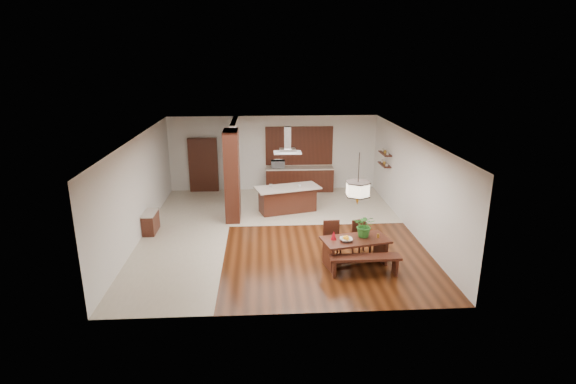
{
  "coord_description": "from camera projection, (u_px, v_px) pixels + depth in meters",
  "views": [
    {
      "loc": [
        -0.46,
        -12.59,
        5.11
      ],
      "look_at": [
        0.3,
        0.0,
        1.25
      ],
      "focal_mm": 28.0,
      "sensor_mm": 36.0,
      "label": 1
    }
  ],
  "objects": [
    {
      "name": "kitchen_island",
      "position": [
        288.0,
        199.0,
        15.16
      ],
      "size": [
        2.3,
        1.47,
        0.88
      ],
      "rotation": [
        0.0,
        0.0,
        0.28
      ],
      "color": "black",
      "rests_on": "ground"
    },
    {
      "name": "dining_chair_left",
      "position": [
        333.0,
        240.0,
        11.68
      ],
      "size": [
        0.45,
        0.45,
        0.98
      ],
      "primitive_type": null,
      "rotation": [
        0.0,
        0.0,
        0.05
      ],
      "color": "black",
      "rests_on": "ground"
    },
    {
      "name": "shelf_lower",
      "position": [
        384.0,
        165.0,
        15.84
      ],
      "size": [
        0.26,
        0.9,
        0.04
      ],
      "primitive_type": "cube",
      "color": "black",
      "rests_on": "room_shell"
    },
    {
      "name": "tile_kitchen",
      "position": [
        310.0,
        204.0,
        16.0
      ],
      "size": [
        5.5,
        4.0,
        0.01
      ],
      "primitive_type": "cube",
      "color": "beige",
      "rests_on": "ground"
    },
    {
      "name": "napkin_cone",
      "position": [
        334.0,
        235.0,
        11.19
      ],
      "size": [
        0.19,
        0.19,
        0.23
      ],
      "primitive_type": "cone",
      "rotation": [
        0.0,
        0.0,
        0.43
      ],
      "color": "#A50B17",
      "rests_on": "dining_table"
    },
    {
      "name": "hallway_doorway",
      "position": [
        203.0,
        165.0,
        17.28
      ],
      "size": [
        1.1,
        0.2,
        2.1
      ],
      "primitive_type": "cube",
      "color": "black",
      "rests_on": "ground"
    },
    {
      "name": "microwave",
      "position": [
        278.0,
        164.0,
        17.23
      ],
      "size": [
        0.53,
        0.36,
        0.29
      ],
      "primitive_type": "imported",
      "rotation": [
        0.0,
        0.0,
        0.03
      ],
      "color": "silver",
      "rests_on": "rear_counter"
    },
    {
      "name": "partition_pier",
      "position": [
        232.0,
        176.0,
        14.18
      ],
      "size": [
        0.45,
        1.0,
        2.9
      ],
      "primitive_type": "cube",
      "color": "black",
      "rests_on": "ground"
    },
    {
      "name": "hallway_console",
      "position": [
        151.0,
        222.0,
        13.42
      ],
      "size": [
        0.37,
        0.88,
        0.63
      ],
      "primitive_type": "cube",
      "color": "black",
      "rests_on": "ground"
    },
    {
      "name": "partition_stub",
      "position": [
        236.0,
        161.0,
        16.18
      ],
      "size": [
        0.18,
        2.4,
        2.9
      ],
      "primitive_type": "cube",
      "color": "silver",
      "rests_on": "ground"
    },
    {
      "name": "foliage_plant",
      "position": [
        365.0,
        226.0,
        11.31
      ],
      "size": [
        0.67,
        0.63,
        0.6
      ],
      "primitive_type": "imported",
      "rotation": [
        0.0,
        0.0,
        -0.35
      ],
      "color": "#2C7527",
      "rests_on": "dining_table"
    },
    {
      "name": "dining_chair_right",
      "position": [
        362.0,
        238.0,
        11.9
      ],
      "size": [
        0.51,
        0.51,
        0.92
      ],
      "primitive_type": null,
      "rotation": [
        0.0,
        0.0,
        0.32
      ],
      "color": "black",
      "rests_on": "ground"
    },
    {
      "name": "soffit_band",
      "position": [
        277.0,
        137.0,
        12.7
      ],
      "size": [
        8.0,
        9.0,
        0.02
      ],
      "primitive_type": "cube",
      "color": "#432610",
      "rests_on": "room_shell"
    },
    {
      "name": "dining_table",
      "position": [
        355.0,
        246.0,
        11.31
      ],
      "size": [
        1.79,
        1.16,
        0.69
      ],
      "rotation": [
        0.0,
        0.0,
        0.21
      ],
      "color": "black",
      "rests_on": "ground"
    },
    {
      "name": "island_cup",
      "position": [
        299.0,
        186.0,
        14.97
      ],
      "size": [
        0.14,
        0.14,
        0.09
      ],
      "primitive_type": "imported",
      "rotation": [
        0.0,
        0.0,
        -0.27
      ],
      "color": "silver",
      "rests_on": "kitchen_island"
    },
    {
      "name": "dining_bench",
      "position": [
        365.0,
        265.0,
        10.84
      ],
      "size": [
        1.72,
        0.38,
        0.48
      ],
      "primitive_type": null,
      "rotation": [
        0.0,
        0.0,
        0.0
      ],
      "color": "black",
      "rests_on": "ground"
    },
    {
      "name": "pendant_lantern",
      "position": [
        358.0,
        179.0,
        10.8
      ],
      "size": [
        0.64,
        0.64,
        1.31
      ],
      "primitive_type": null,
      "color": "#FFE6C3",
      "rests_on": "room_shell"
    },
    {
      "name": "gold_ornament",
      "position": [
        378.0,
        236.0,
        11.33
      ],
      "size": [
        0.07,
        0.07,
        0.1
      ],
      "primitive_type": "cylinder",
      "rotation": [
        0.0,
        0.0,
        0.04
      ],
      "color": "gold",
      "rests_on": "dining_table"
    },
    {
      "name": "fruit_bowl",
      "position": [
        346.0,
        240.0,
        11.11
      ],
      "size": [
        0.32,
        0.32,
        0.08
      ],
      "primitive_type": "imported",
      "rotation": [
        0.0,
        0.0,
        0.02
      ],
      "color": "beige",
      "rests_on": "dining_table"
    },
    {
      "name": "room_shell",
      "position": [
        278.0,
        165.0,
        12.94
      ],
      "size": [
        9.0,
        9.04,
        2.92
      ],
      "color": "#361809",
      "rests_on": "ground"
    },
    {
      "name": "tile_hallway",
      "position": [
        186.0,
        234.0,
        13.38
      ],
      "size": [
        2.5,
        9.0,
        0.01
      ],
      "primitive_type": "cube",
      "color": "beige",
      "rests_on": "ground"
    },
    {
      "name": "kitchen_window",
      "position": [
        299.0,
        146.0,
        17.34
      ],
      "size": [
        2.6,
        0.08,
        1.5
      ],
      "primitive_type": "cube",
      "color": "olive",
      "rests_on": "room_shell"
    },
    {
      "name": "shelf_upper",
      "position": [
        385.0,
        154.0,
        15.72
      ],
      "size": [
        0.26,
        0.9,
        0.04
      ],
      "primitive_type": "cube",
      "color": "black",
      "rests_on": "room_shell"
    },
    {
      "name": "rear_counter",
      "position": [
        299.0,
        179.0,
        17.47
      ],
      "size": [
        2.6,
        0.62,
        0.95
      ],
      "color": "black",
      "rests_on": "ground"
    },
    {
      "name": "range_hood",
      "position": [
        287.0,
        140.0,
        14.57
      ],
      "size": [
        0.9,
        0.55,
        0.87
      ],
      "primitive_type": null,
      "color": "silver",
      "rests_on": "room_shell"
    }
  ]
}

